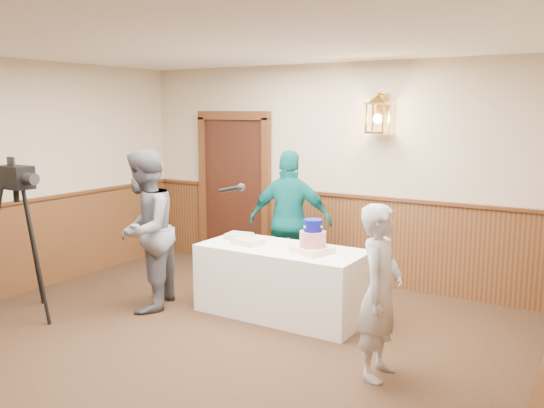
{
  "coord_description": "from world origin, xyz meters",
  "views": [
    {
      "loc": [
        3.16,
        -3.27,
        2.21
      ],
      "look_at": [
        0.11,
        1.7,
        1.25
      ],
      "focal_mm": 38.0,
      "sensor_mm": 36.0,
      "label": 1
    }
  ],
  "objects_px": {
    "tv_camera_rig": "(20,250)",
    "sheet_cake_green": "(239,236)",
    "tiered_cake": "(313,240)",
    "display_table": "(282,281)",
    "baker": "(380,292)",
    "assistant_p": "(290,221)",
    "interviewer": "(145,230)",
    "sheet_cake_yellow": "(248,241)"
  },
  "relations": [
    {
      "from": "tv_camera_rig",
      "to": "display_table",
      "type": "bearing_deg",
      "value": 35.06
    },
    {
      "from": "baker",
      "to": "assistant_p",
      "type": "bearing_deg",
      "value": 45.2
    },
    {
      "from": "sheet_cake_green",
      "to": "display_table",
      "type": "bearing_deg",
      "value": -9.55
    },
    {
      "from": "baker",
      "to": "tv_camera_rig",
      "type": "bearing_deg",
      "value": 97.84
    },
    {
      "from": "sheet_cake_green",
      "to": "baker",
      "type": "xyz_separation_m",
      "value": [
        2.06,
        -0.94,
        -0.05
      ]
    },
    {
      "from": "sheet_cake_green",
      "to": "interviewer",
      "type": "bearing_deg",
      "value": -136.19
    },
    {
      "from": "sheet_cake_yellow",
      "to": "tv_camera_rig",
      "type": "distance_m",
      "value": 2.42
    },
    {
      "from": "tiered_cake",
      "to": "interviewer",
      "type": "relative_size",
      "value": 0.24
    },
    {
      "from": "sheet_cake_yellow",
      "to": "display_table",
      "type": "bearing_deg",
      "value": 8.66
    },
    {
      "from": "display_table",
      "to": "sheet_cake_green",
      "type": "bearing_deg",
      "value": 170.45
    },
    {
      "from": "display_table",
      "to": "sheet_cake_green",
      "type": "relative_size",
      "value": 6.54
    },
    {
      "from": "display_table",
      "to": "baker",
      "type": "xyz_separation_m",
      "value": [
        1.44,
        -0.84,
        0.36
      ]
    },
    {
      "from": "sheet_cake_yellow",
      "to": "interviewer",
      "type": "xyz_separation_m",
      "value": [
        -1.0,
        -0.56,
        0.11
      ]
    },
    {
      "from": "display_table",
      "to": "sheet_cake_yellow",
      "type": "distance_m",
      "value": 0.57
    },
    {
      "from": "tiered_cake",
      "to": "baker",
      "type": "bearing_deg",
      "value": -37.41
    },
    {
      "from": "tv_camera_rig",
      "to": "baker",
      "type": "bearing_deg",
      "value": 12.31
    },
    {
      "from": "display_table",
      "to": "sheet_cake_yellow",
      "type": "bearing_deg",
      "value": -171.34
    },
    {
      "from": "baker",
      "to": "assistant_p",
      "type": "height_order",
      "value": "assistant_p"
    },
    {
      "from": "tiered_cake",
      "to": "sheet_cake_green",
      "type": "bearing_deg",
      "value": 171.88
    },
    {
      "from": "sheet_cake_green",
      "to": "baker",
      "type": "height_order",
      "value": "baker"
    },
    {
      "from": "assistant_p",
      "to": "tv_camera_rig",
      "type": "height_order",
      "value": "assistant_p"
    },
    {
      "from": "display_table",
      "to": "tiered_cake",
      "type": "distance_m",
      "value": 0.65
    },
    {
      "from": "tv_camera_rig",
      "to": "sheet_cake_green",
      "type": "bearing_deg",
      "value": 45.62
    },
    {
      "from": "sheet_cake_green",
      "to": "baker",
      "type": "bearing_deg",
      "value": -24.53
    },
    {
      "from": "tiered_cake",
      "to": "sheet_cake_yellow",
      "type": "xyz_separation_m",
      "value": [
        -0.79,
        -0.02,
        -0.11
      ]
    },
    {
      "from": "baker",
      "to": "tv_camera_rig",
      "type": "distance_m",
      "value": 3.83
    },
    {
      "from": "display_table",
      "to": "tv_camera_rig",
      "type": "relative_size",
      "value": 1.1
    },
    {
      "from": "sheet_cake_yellow",
      "to": "interviewer",
      "type": "bearing_deg",
      "value": -150.56
    },
    {
      "from": "tiered_cake",
      "to": "tv_camera_rig",
      "type": "distance_m",
      "value": 3.1
    },
    {
      "from": "baker",
      "to": "tv_camera_rig",
      "type": "relative_size",
      "value": 0.89
    },
    {
      "from": "sheet_cake_green",
      "to": "baker",
      "type": "distance_m",
      "value": 2.27
    },
    {
      "from": "display_table",
      "to": "tv_camera_rig",
      "type": "distance_m",
      "value": 2.8
    },
    {
      "from": "interviewer",
      "to": "tv_camera_rig",
      "type": "xyz_separation_m",
      "value": [
        -0.95,
        -0.89,
        -0.16
      ]
    },
    {
      "from": "sheet_cake_green",
      "to": "tv_camera_rig",
      "type": "relative_size",
      "value": 0.17
    },
    {
      "from": "interviewer",
      "to": "baker",
      "type": "distance_m",
      "value": 2.84
    },
    {
      "from": "baker",
      "to": "tiered_cake",
      "type": "bearing_deg",
      "value": 50.33
    },
    {
      "from": "interviewer",
      "to": "tv_camera_rig",
      "type": "height_order",
      "value": "interviewer"
    },
    {
      "from": "tiered_cake",
      "to": "sheet_cake_green",
      "type": "relative_size",
      "value": 1.57
    },
    {
      "from": "tiered_cake",
      "to": "tv_camera_rig",
      "type": "height_order",
      "value": "tv_camera_rig"
    },
    {
      "from": "sheet_cake_yellow",
      "to": "tv_camera_rig",
      "type": "xyz_separation_m",
      "value": [
        -1.94,
        -1.45,
        -0.05
      ]
    },
    {
      "from": "baker",
      "to": "assistant_p",
      "type": "distance_m",
      "value": 2.43
    },
    {
      "from": "interviewer",
      "to": "assistant_p",
      "type": "distance_m",
      "value": 1.76
    }
  ]
}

